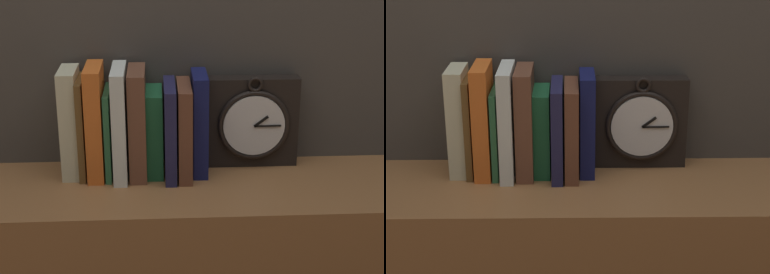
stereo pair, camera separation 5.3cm
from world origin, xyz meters
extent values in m
cube|color=black|center=(0.15, 0.12, 0.85)|extent=(0.21, 0.05, 0.21)
torus|color=black|center=(0.15, 0.09, 0.85)|extent=(0.17, 0.01, 0.17)
cylinder|color=silver|center=(0.15, 0.09, 0.85)|extent=(0.14, 0.01, 0.14)
cube|color=black|center=(0.16, 0.09, 0.86)|extent=(0.03, 0.00, 0.03)
cube|color=black|center=(0.18, 0.09, 0.85)|extent=(0.06, 0.00, 0.00)
torus|color=black|center=(0.15, 0.09, 0.94)|extent=(0.04, 0.01, 0.04)
cube|color=beige|center=(-0.27, 0.09, 0.86)|extent=(0.04, 0.12, 0.25)
cube|color=brown|center=(-0.24, 0.08, 0.85)|extent=(0.01, 0.13, 0.23)
cube|color=orange|center=(-0.21, 0.08, 0.87)|extent=(0.04, 0.14, 0.26)
cube|color=#306F46|center=(-0.19, 0.08, 0.84)|extent=(0.01, 0.13, 0.20)
cube|color=white|center=(-0.16, 0.07, 0.87)|extent=(0.03, 0.15, 0.25)
cube|color=brown|center=(-0.12, 0.08, 0.86)|extent=(0.04, 0.14, 0.25)
cube|color=#20643B|center=(-0.08, 0.09, 0.84)|extent=(0.04, 0.12, 0.20)
cube|color=#22214A|center=(-0.05, 0.07, 0.85)|extent=(0.03, 0.16, 0.22)
cube|color=brown|center=(-0.01, 0.07, 0.85)|extent=(0.03, 0.15, 0.21)
cube|color=#151A51|center=(0.02, 0.09, 0.86)|extent=(0.03, 0.12, 0.23)
camera|label=1|loc=(-0.07, -1.30, 1.34)|focal=60.00mm
camera|label=2|loc=(-0.02, -1.30, 1.34)|focal=60.00mm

